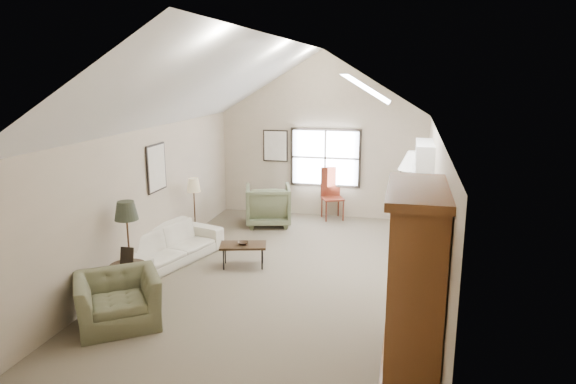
% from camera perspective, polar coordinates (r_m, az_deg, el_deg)
% --- Properties ---
extents(room_shell, '(5.01, 8.01, 4.00)m').
position_cam_1_polar(room_shell, '(8.45, -0.63, 11.41)').
color(room_shell, '#716651').
rests_on(room_shell, ground).
extents(window, '(1.72, 0.08, 1.42)m').
position_cam_1_polar(window, '(12.48, 4.17, 3.82)').
color(window, black).
rests_on(window, room_shell).
extents(skylight, '(0.80, 1.20, 0.52)m').
position_cam_1_polar(skylight, '(9.14, 8.86, 11.47)').
color(skylight, white).
rests_on(skylight, room_shell).
extents(wall_art, '(1.97, 3.71, 0.88)m').
position_cam_1_polar(wall_art, '(11.00, -7.76, 3.94)').
color(wall_art, black).
rests_on(wall_art, room_shell).
extents(armoire, '(0.60, 1.50, 2.20)m').
position_cam_1_polar(armoire, '(6.27, 13.91, -9.40)').
color(armoire, brown).
rests_on(armoire, ground).
extents(tv_alcove, '(0.32, 1.30, 2.10)m').
position_cam_1_polar(tv_alcove, '(10.08, 14.66, -0.56)').
color(tv_alcove, white).
rests_on(tv_alcove, ground).
extents(media_console, '(0.34, 1.18, 0.60)m').
position_cam_1_polar(media_console, '(10.31, 14.28, -5.15)').
color(media_console, '#382316').
rests_on(media_console, ground).
extents(tv_panel, '(0.05, 0.90, 0.55)m').
position_cam_1_polar(tv_panel, '(10.13, 14.48, -1.82)').
color(tv_panel, black).
rests_on(tv_panel, media_console).
extents(sofa, '(1.45, 2.37, 0.65)m').
position_cam_1_polar(sofa, '(9.84, -13.01, -5.81)').
color(sofa, beige).
rests_on(sofa, ground).
extents(armchair_near, '(1.47, 1.44, 0.72)m').
position_cam_1_polar(armchair_near, '(7.70, -18.37, -11.33)').
color(armchair_near, '#616144').
rests_on(armchair_near, ground).
extents(armchair_far, '(1.25, 1.27, 0.94)m').
position_cam_1_polar(armchair_far, '(11.88, -2.23, -1.47)').
color(armchair_far, '#5B6546').
rests_on(armchair_far, ground).
extents(coffee_table, '(0.92, 0.65, 0.42)m').
position_cam_1_polar(coffee_table, '(9.45, -4.99, -7.03)').
color(coffee_table, '#3A2718').
rests_on(coffee_table, ground).
extents(bowl, '(0.24, 0.24, 0.05)m').
position_cam_1_polar(bowl, '(9.37, -5.02, -5.67)').
color(bowl, '#372816').
rests_on(bowl, coffee_table).
extents(side_table, '(0.69, 0.69, 0.55)m').
position_cam_1_polar(side_table, '(8.51, -17.26, -9.46)').
color(side_table, '#362816').
rests_on(side_table, ground).
extents(side_chair, '(0.63, 0.63, 1.24)m').
position_cam_1_polar(side_chair, '(12.35, 4.99, -0.22)').
color(side_chair, maroon).
rests_on(side_chair, ground).
extents(tripod_lamp, '(0.70, 0.70, 1.94)m').
position_cam_1_polar(tripod_lamp, '(10.93, 13.45, -0.41)').
color(tripod_lamp, silver).
rests_on(tripod_lamp, ground).
extents(dark_lamp, '(0.46, 0.46, 1.54)m').
position_cam_1_polar(dark_lamp, '(8.54, -17.27, -5.84)').
color(dark_lamp, black).
rests_on(dark_lamp, ground).
extents(tan_lamp, '(0.34, 0.34, 1.39)m').
position_cam_1_polar(tan_lamp, '(10.78, -10.34, -1.97)').
color(tan_lamp, tan).
rests_on(tan_lamp, ground).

